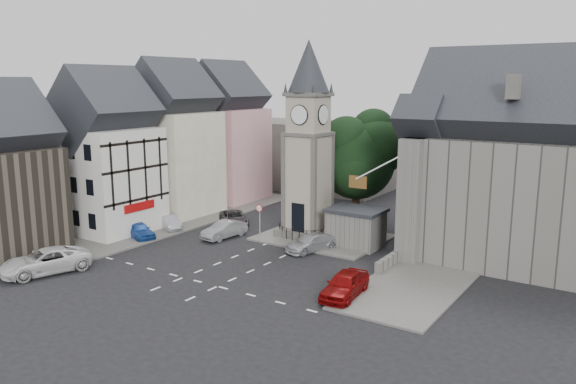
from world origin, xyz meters
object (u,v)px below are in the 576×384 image
Objects in this scene: clock_tower at (308,141)px; pedestrian at (401,249)px; car_east_red at (345,284)px; car_west_blue at (139,230)px; stone_shelter at (356,227)px.

pedestrian is at bearing -11.92° from clock_tower.
car_east_red is 2.66× the size of pedestrian.
car_west_blue is (-11.50, -8.38, -7.44)m from clock_tower.
car_east_red is at bearing -49.05° from clock_tower.
clock_tower reaches higher than car_east_red.
car_east_red is (4.34, -10.04, -0.76)m from stone_shelter.
pedestrian is (4.42, -1.45, -0.68)m from stone_shelter.
car_east_red reaches higher than car_west_blue.
clock_tower is 15.75m from car_east_red.
car_west_blue is 21.70m from pedestrian.
car_west_blue is at bearing -143.91° from clock_tower.
pedestrian is (0.08, 8.58, 0.08)m from car_east_red.
clock_tower reaches higher than stone_shelter.
stone_shelter is 10.96m from car_east_red.
stone_shelter is (4.80, -0.49, -6.57)m from clock_tower.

